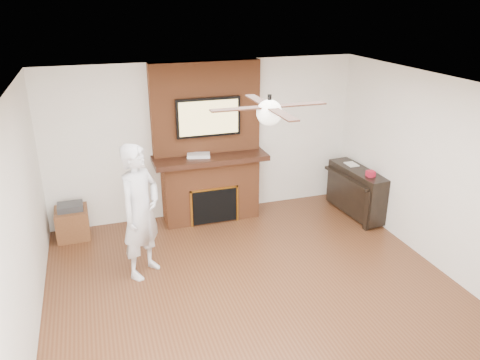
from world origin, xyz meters
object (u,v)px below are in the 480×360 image
object	(u,v)px
fireplace	(209,159)
side_table	(72,222)
piano	(357,191)
person	(141,212)

from	to	relation	value
fireplace	side_table	distance (m)	2.27
side_table	piano	world-z (taller)	piano
fireplace	piano	size ratio (longest dim) A/B	2.01
side_table	piano	size ratio (longest dim) A/B	0.44
fireplace	person	world-z (taller)	fireplace
fireplace	side_table	size ratio (longest dim) A/B	4.62
side_table	person	bearing A→B (deg)	-56.46
fireplace	piano	xyz separation A→B (m)	(2.31, -0.69, -0.57)
person	piano	world-z (taller)	person
person	fireplace	bearing A→B (deg)	3.41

